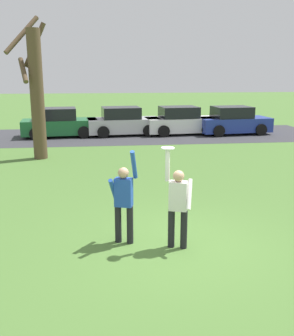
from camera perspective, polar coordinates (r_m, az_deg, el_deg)
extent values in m
plane|color=#4C7533|center=(8.49, 4.29, -11.04)|extent=(120.00, 120.00, 0.00)
cylinder|color=black|center=(8.22, 5.34, -8.80)|extent=(0.14, 0.14, 0.82)
cylinder|color=black|center=(8.26, 3.53, -8.68)|extent=(0.14, 0.14, 0.82)
cube|color=silver|center=(7.99, 4.52, -4.04)|extent=(0.41, 0.33, 0.60)
sphere|color=tan|center=(7.88, 4.58, -1.16)|extent=(0.23, 0.23, 0.23)
cylinder|color=silver|center=(7.95, 6.14, -3.81)|extent=(0.22, 0.48, 0.58)
cylinder|color=silver|center=(7.86, 2.98, 0.44)|extent=(0.09, 0.09, 0.66)
cylinder|color=black|center=(8.49, -4.18, -8.04)|extent=(0.14, 0.14, 0.82)
cylinder|color=black|center=(8.42, -2.47, -8.20)|extent=(0.14, 0.14, 0.82)
cube|color=#234CB2|center=(8.22, -3.40, -3.52)|extent=(0.41, 0.33, 0.60)
sphere|color=tan|center=(8.10, -3.44, -0.72)|extent=(0.23, 0.23, 0.23)
cylinder|color=#234CB2|center=(8.26, -4.91, -3.10)|extent=(0.22, 0.48, 0.58)
cylinder|color=#234CB2|center=(8.00, -1.91, 0.47)|extent=(0.18, 0.35, 0.65)
cylinder|color=white|center=(7.79, 3.02, 2.89)|extent=(0.27, 0.27, 0.02)
cube|color=#1E6633|center=(22.72, -12.46, 5.85)|extent=(4.25, 2.16, 0.80)
cube|color=black|center=(22.63, -12.93, 7.63)|extent=(2.24, 1.82, 0.64)
cylinder|color=black|center=(23.67, -9.33, 5.76)|extent=(0.68, 0.28, 0.66)
cylinder|color=black|center=(21.87, -9.10, 5.12)|extent=(0.68, 0.28, 0.66)
cylinder|color=black|center=(23.70, -15.51, 5.45)|extent=(0.68, 0.28, 0.66)
cylinder|color=black|center=(21.90, -15.77, 4.78)|extent=(0.68, 0.28, 0.66)
cube|color=#BCBCC1|center=(22.80, -3.37, 6.17)|extent=(4.25, 2.16, 0.80)
cube|color=black|center=(22.70, -3.77, 7.96)|extent=(2.24, 1.82, 0.64)
cylinder|color=black|center=(23.94, -0.66, 6.03)|extent=(0.68, 0.28, 0.66)
cylinder|color=black|center=(22.17, 0.26, 5.41)|extent=(0.68, 0.28, 0.66)
cylinder|color=black|center=(23.58, -6.76, 5.81)|extent=(0.68, 0.28, 0.66)
cylinder|color=black|center=(21.78, -6.32, 5.17)|extent=(0.68, 0.28, 0.66)
cube|color=white|center=(23.17, 4.94, 6.27)|extent=(4.25, 2.16, 0.80)
cube|color=black|center=(23.04, 4.61, 8.04)|extent=(2.24, 1.82, 0.64)
cylinder|color=black|center=(24.44, 7.18, 6.08)|extent=(0.68, 0.28, 0.66)
cylinder|color=black|center=(22.75, 8.67, 5.46)|extent=(0.68, 0.28, 0.66)
cylinder|color=black|center=(23.74, 1.34, 5.96)|extent=(0.68, 0.28, 0.66)
cylinder|color=black|center=(21.99, 2.42, 5.33)|extent=(0.68, 0.28, 0.66)
cube|color=#233893|center=(23.68, 12.39, 6.16)|extent=(4.25, 2.16, 0.80)
cube|color=black|center=(23.53, 12.15, 7.90)|extent=(2.24, 1.82, 0.64)
cylinder|color=black|center=(25.06, 14.19, 5.96)|extent=(0.68, 0.28, 0.66)
cylinder|color=black|center=(23.45, 16.12, 5.33)|extent=(0.68, 0.28, 0.66)
cylinder|color=black|center=(24.06, 8.70, 5.91)|extent=(0.68, 0.28, 0.66)
cylinder|color=black|center=(22.38, 10.33, 5.26)|extent=(0.68, 0.28, 0.66)
cube|color=#38383D|center=(22.78, 0.78, 4.80)|extent=(19.33, 6.40, 0.01)
cylinder|color=brown|center=(16.87, -15.58, 10.04)|extent=(0.55, 0.55, 5.21)
cylinder|color=brown|center=(16.77, -17.43, 13.31)|extent=(0.53, 1.08, 1.02)
cylinder|color=brown|center=(17.55, -17.64, 17.86)|extent=(1.36, 1.30, 1.61)
cylinder|color=brown|center=(17.28, -15.92, 16.69)|extent=(0.99, 0.26, 1.79)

